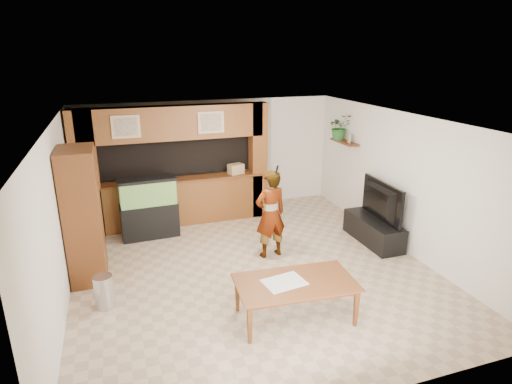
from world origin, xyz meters
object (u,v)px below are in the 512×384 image
object	(u,v)px
dining_table	(296,301)
aquarium	(149,209)
television	(376,201)
pantry_cabinet	(83,215)
person	(270,214)

from	to	relation	value
dining_table	aquarium	bearing A→B (deg)	119.14
television	dining_table	size ratio (longest dim) A/B	0.79
pantry_cabinet	television	size ratio (longest dim) A/B	1.68
aquarium	pantry_cabinet	bearing A→B (deg)	-132.57
aquarium	television	size ratio (longest dim) A/B	0.95
pantry_cabinet	dining_table	world-z (taller)	pantry_cabinet
person	aquarium	bearing A→B (deg)	-46.06
pantry_cabinet	aquarium	world-z (taller)	pantry_cabinet
television	dining_table	distance (m)	3.23
pantry_cabinet	television	world-z (taller)	pantry_cabinet
person	dining_table	xyz separation A→B (m)	(-0.36, -2.01, -0.53)
aquarium	television	distance (m)	4.54
pantry_cabinet	aquarium	distance (m)	1.84
television	person	distance (m)	2.17
aquarium	television	xyz separation A→B (m)	(4.21, -1.68, 0.25)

